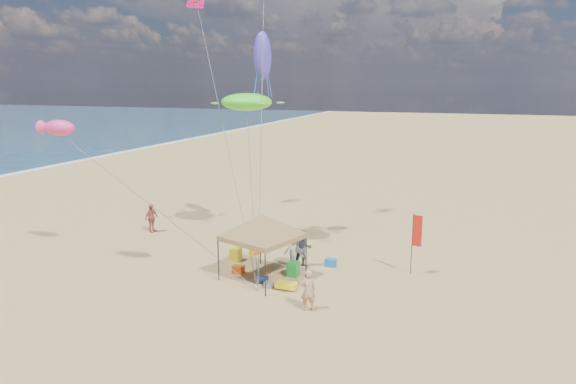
{
  "coord_description": "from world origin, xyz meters",
  "views": [
    {
      "loc": [
        7.95,
        -18.99,
        9.01
      ],
      "look_at": [
        0.0,
        3.0,
        4.0
      ],
      "focal_mm": 32.09,
      "sensor_mm": 36.0,
      "label": 1
    }
  ],
  "objects_px": {
    "cooler_red": "(238,270)",
    "chair_yellow": "(236,254)",
    "beach_cart": "(286,285)",
    "person_near_b": "(303,249)",
    "feather_flag": "(416,234)",
    "cooler_blue": "(330,263)",
    "canopy_tent": "(262,217)",
    "chair_green": "(293,269)",
    "person_near_c": "(293,251)",
    "person_near_a": "(308,290)",
    "person_far_a": "(151,218)"
  },
  "relations": [
    {
      "from": "cooler_red",
      "to": "chair_yellow",
      "type": "distance_m",
      "value": 1.81
    },
    {
      "from": "chair_yellow",
      "to": "person_near_c",
      "type": "distance_m",
      "value": 3.12
    },
    {
      "from": "chair_green",
      "to": "person_near_b",
      "type": "relative_size",
      "value": 0.37
    },
    {
      "from": "cooler_red",
      "to": "chair_yellow",
      "type": "height_order",
      "value": "chair_yellow"
    },
    {
      "from": "feather_flag",
      "to": "chair_green",
      "type": "bearing_deg",
      "value": -158.38
    },
    {
      "from": "beach_cart",
      "to": "person_near_b",
      "type": "relative_size",
      "value": 0.48
    },
    {
      "from": "canopy_tent",
      "to": "chair_green",
      "type": "height_order",
      "value": "canopy_tent"
    },
    {
      "from": "cooler_red",
      "to": "chair_green",
      "type": "bearing_deg",
      "value": 12.44
    },
    {
      "from": "cooler_blue",
      "to": "person_far_a",
      "type": "relative_size",
      "value": 0.3
    },
    {
      "from": "chair_yellow",
      "to": "person_near_c",
      "type": "relative_size",
      "value": 0.43
    },
    {
      "from": "chair_yellow",
      "to": "person_near_b",
      "type": "bearing_deg",
      "value": 5.12
    },
    {
      "from": "person_near_a",
      "to": "person_near_c",
      "type": "relative_size",
      "value": 1.06
    },
    {
      "from": "feather_flag",
      "to": "person_near_b",
      "type": "xyz_separation_m",
      "value": [
        -5.33,
        -0.81,
        -1.06
      ]
    },
    {
      "from": "cooler_red",
      "to": "person_near_a",
      "type": "bearing_deg",
      "value": -32.06
    },
    {
      "from": "canopy_tent",
      "to": "feather_flag",
      "type": "bearing_deg",
      "value": 23.8
    },
    {
      "from": "cooler_red",
      "to": "chair_green",
      "type": "distance_m",
      "value": 2.66
    },
    {
      "from": "chair_yellow",
      "to": "cooler_blue",
      "type": "bearing_deg",
      "value": 10.22
    },
    {
      "from": "canopy_tent",
      "to": "person_near_a",
      "type": "bearing_deg",
      "value": -40.0
    },
    {
      "from": "cooler_red",
      "to": "person_far_a",
      "type": "xyz_separation_m",
      "value": [
        -7.96,
        4.53,
        0.7
      ]
    },
    {
      "from": "feather_flag",
      "to": "person_near_c",
      "type": "height_order",
      "value": "feather_flag"
    },
    {
      "from": "feather_flag",
      "to": "chair_green",
      "type": "relative_size",
      "value": 4.28
    },
    {
      "from": "canopy_tent",
      "to": "beach_cart",
      "type": "xyz_separation_m",
      "value": [
        1.47,
        -0.84,
        -2.79
      ]
    },
    {
      "from": "canopy_tent",
      "to": "person_near_a",
      "type": "height_order",
      "value": "canopy_tent"
    },
    {
      "from": "cooler_blue",
      "to": "beach_cart",
      "type": "height_order",
      "value": "cooler_blue"
    },
    {
      "from": "canopy_tent",
      "to": "beach_cart",
      "type": "bearing_deg",
      "value": -29.63
    },
    {
      "from": "person_near_a",
      "to": "person_far_a",
      "type": "xyz_separation_m",
      "value": [
        -12.35,
        7.28,
        0.03
      ]
    },
    {
      "from": "person_near_a",
      "to": "person_far_a",
      "type": "height_order",
      "value": "person_far_a"
    },
    {
      "from": "person_near_b",
      "to": "cooler_red",
      "type": "bearing_deg",
      "value": -179.01
    },
    {
      "from": "chair_green",
      "to": "person_near_c",
      "type": "height_order",
      "value": "person_near_c"
    },
    {
      "from": "person_near_a",
      "to": "person_near_c",
      "type": "bearing_deg",
      "value": -98.48
    },
    {
      "from": "person_near_a",
      "to": "person_near_c",
      "type": "xyz_separation_m",
      "value": [
        -2.2,
        4.52,
        -0.05
      ]
    },
    {
      "from": "canopy_tent",
      "to": "chair_green",
      "type": "xyz_separation_m",
      "value": [
        1.23,
        0.78,
        -2.64
      ]
    },
    {
      "from": "canopy_tent",
      "to": "feather_flag",
      "type": "height_order",
      "value": "canopy_tent"
    },
    {
      "from": "canopy_tent",
      "to": "person_near_a",
      "type": "xyz_separation_m",
      "value": [
        3.02,
        -2.54,
        -2.13
      ]
    },
    {
      "from": "person_near_c",
      "to": "beach_cart",
      "type": "bearing_deg",
      "value": 107.24
    },
    {
      "from": "cooler_blue",
      "to": "chair_yellow",
      "type": "height_order",
      "value": "chair_yellow"
    },
    {
      "from": "beach_cart",
      "to": "person_near_b",
      "type": "xyz_separation_m",
      "value": [
        -0.2,
        2.93,
        0.75
      ]
    },
    {
      "from": "person_near_b",
      "to": "person_far_a",
      "type": "height_order",
      "value": "person_near_b"
    },
    {
      "from": "person_near_b",
      "to": "person_near_c",
      "type": "bearing_deg",
      "value": 159.93
    },
    {
      "from": "canopy_tent",
      "to": "person_near_b",
      "type": "height_order",
      "value": "canopy_tent"
    },
    {
      "from": "feather_flag",
      "to": "cooler_blue",
      "type": "xyz_separation_m",
      "value": [
        -4.05,
        -0.26,
        -1.81
      ]
    },
    {
      "from": "person_near_a",
      "to": "cooler_blue",
      "type": "bearing_deg",
      "value": -119.22
    },
    {
      "from": "canopy_tent",
      "to": "person_near_c",
      "type": "xyz_separation_m",
      "value": [
        0.83,
        1.98,
        -2.18
      ]
    },
    {
      "from": "cooler_blue",
      "to": "beach_cart",
      "type": "bearing_deg",
      "value": -107.26
    },
    {
      "from": "cooler_blue",
      "to": "person_near_a",
      "type": "bearing_deg",
      "value": -84.8
    },
    {
      "from": "person_far_a",
      "to": "chair_yellow",
      "type": "bearing_deg",
      "value": -104.0
    },
    {
      "from": "canopy_tent",
      "to": "person_near_c",
      "type": "distance_m",
      "value": 3.06
    },
    {
      "from": "canopy_tent",
      "to": "feather_flag",
      "type": "distance_m",
      "value": 7.28
    },
    {
      "from": "feather_flag",
      "to": "person_near_a",
      "type": "relative_size",
      "value": 1.74
    },
    {
      "from": "chair_yellow",
      "to": "person_near_a",
      "type": "height_order",
      "value": "person_near_a"
    }
  ]
}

